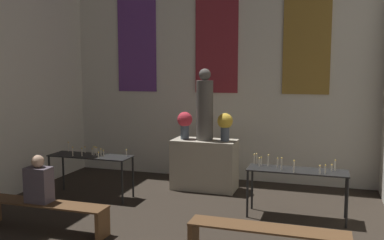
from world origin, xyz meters
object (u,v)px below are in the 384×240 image
(altar, at_px, (204,164))
(pew_back_right, at_px, (267,236))
(statue, at_px, (205,107))
(candle_rack_right, at_px, (297,175))
(flower_vase_right, at_px, (225,124))
(pew_back_left, at_px, (44,210))
(flower_vase_left, at_px, (185,122))
(candle_rack_left, at_px, (91,160))
(person_seated, at_px, (39,182))

(altar, xyz_separation_m, pew_back_right, (1.60, -2.80, -0.17))
(statue, xyz_separation_m, pew_back_right, (1.60, -2.80, -1.29))
(statue, relative_size, candle_rack_right, 0.89)
(altar, height_order, flower_vase_right, flower_vase_right)
(flower_vase_right, xyz_separation_m, pew_back_right, (1.20, -2.80, -0.99))
(altar, xyz_separation_m, pew_back_left, (-1.60, -2.80, -0.17))
(altar, relative_size, flower_vase_left, 2.33)
(altar, distance_m, candle_rack_left, 2.17)
(statue, xyz_separation_m, flower_vase_right, (0.40, 0.00, -0.30))
(flower_vase_left, bearing_deg, altar, 0.00)
(candle_rack_left, distance_m, candle_rack_right, 3.66)
(flower_vase_right, relative_size, pew_back_right, 0.27)
(flower_vase_right, xyz_separation_m, candle_rack_left, (-2.24, -1.13, -0.61))
(flower_vase_left, relative_size, pew_back_left, 0.27)
(altar, xyz_separation_m, candle_rack_left, (-1.83, -1.13, 0.20))
(altar, distance_m, flower_vase_left, 0.91)
(candle_rack_left, bearing_deg, candle_rack_right, 0.01)
(pew_back_left, bearing_deg, statue, 60.22)
(statue, height_order, flower_vase_right, statue)
(pew_back_right, distance_m, person_seated, 3.31)
(altar, distance_m, statue, 1.12)
(flower_vase_right, relative_size, pew_back_left, 0.27)
(statue, distance_m, flower_vase_right, 0.51)
(pew_back_left, distance_m, pew_back_right, 3.21)
(flower_vase_left, distance_m, flower_vase_right, 0.81)
(candle_rack_right, distance_m, pew_back_right, 1.73)
(altar, xyz_separation_m, person_seated, (-1.68, -2.80, 0.24))
(statue, bearing_deg, altar, 0.00)
(pew_back_left, bearing_deg, flower_vase_left, 66.82)
(person_seated, bearing_deg, altar, 59.05)
(flower_vase_right, distance_m, person_seated, 3.54)
(candle_rack_left, bearing_deg, flower_vase_left, 38.43)
(flower_vase_left, relative_size, flower_vase_right, 1.00)
(candle_rack_left, relative_size, pew_back_right, 0.79)
(statue, bearing_deg, pew_back_right, -60.22)
(pew_back_left, distance_m, person_seated, 0.42)
(statue, xyz_separation_m, person_seated, (-1.68, -2.80, -0.88))
(altar, height_order, pew_back_right, altar)
(pew_back_right, bearing_deg, candle_rack_right, 82.45)
(flower_vase_right, bearing_deg, statue, 180.00)
(altar, xyz_separation_m, candle_rack_right, (1.83, -1.13, 0.21))
(flower_vase_right, bearing_deg, pew_back_right, -66.82)
(altar, height_order, candle_rack_left, altar)
(candle_rack_right, bearing_deg, flower_vase_left, 153.05)
(candle_rack_right, bearing_deg, candle_rack_left, -179.99)
(person_seated, bearing_deg, flower_vase_left, 65.51)
(flower_vase_left, relative_size, candle_rack_right, 0.35)
(statue, relative_size, person_seated, 1.99)
(candle_rack_left, height_order, pew_back_right, candle_rack_left)
(flower_vase_right, height_order, pew_back_right, flower_vase_right)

